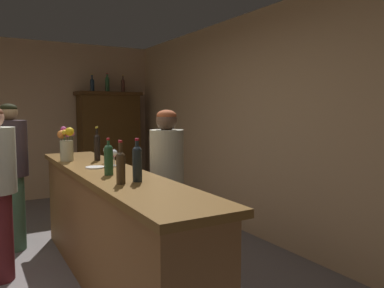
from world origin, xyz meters
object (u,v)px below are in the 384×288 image
wine_bottle_merlot (121,165)px  wine_bottle_riesling (137,162)px  patron_by_cabinet (11,171)px  flower_arrangement (67,144)px  display_cabinet (109,142)px  wine_glass_mid (114,154)px  display_bottle_center (123,85)px  display_bottle_left (92,84)px  cheese_plate (95,167)px  wine_bottle_pinot (97,146)px  wine_glass_front (107,151)px  bar_counter (110,228)px  display_bottle_midleft (107,83)px  bartender (167,181)px  wine_bottle_malbec (109,158)px

wine_bottle_merlot → wine_bottle_riesling: bearing=9.5°
patron_by_cabinet → flower_arrangement: bearing=7.4°
display_cabinet → wine_bottle_merlot: bearing=-106.7°
wine_glass_mid → display_bottle_center: (1.23, 3.12, 0.84)m
display_bottle_left → patron_by_cabinet: display_bottle_left is taller
wine_bottle_riesling → cheese_plate: (-0.09, 0.78, -0.14)m
display_cabinet → display_bottle_left: size_ratio=6.12×
flower_arrangement → display_bottle_center: display_bottle_center is taller
wine_bottle_pinot → flower_arrangement: (-0.27, 0.12, 0.02)m
wine_bottle_pinot → wine_glass_front: bearing=-79.9°
wine_bottle_riesling → wine_bottle_merlot: bearing=-170.5°
wine_glass_front → display_bottle_left: size_ratio=0.55×
bar_counter → display_bottle_midleft: size_ratio=9.68×
cheese_plate → display_bottle_midleft: display_bottle_midleft is taller
display_bottle_center → flower_arrangement: bearing=-120.8°
wine_glass_front → display_bottle_left: display_bottle_left is taller
display_cabinet → bartender: (-0.51, -3.31, -0.11)m
flower_arrangement → patron_by_cabinet: bearing=132.7°
flower_arrangement → display_bottle_midleft: bearing=64.1°
bar_counter → wine_bottle_merlot: 0.86m
bar_counter → display_bottle_midleft: display_bottle_midleft is taller
patron_by_cabinet → wine_glass_front: bearing=7.7°
wine_glass_mid → bartender: (0.44, -0.19, -0.26)m
wine_bottle_malbec → wine_bottle_merlot: size_ratio=0.96×
bar_counter → wine_bottle_pinot: 0.96m
display_bottle_center → patron_by_cabinet: display_bottle_center is taller
display_cabinet → wine_bottle_malbec: (-1.15, -3.58, 0.18)m
wine_bottle_merlot → display_bottle_left: display_bottle_left is taller
wine_bottle_merlot → flower_arrangement: 1.41m
cheese_plate → display_bottle_center: bearing=66.0°
bar_counter → bartender: (0.58, 0.08, 0.33)m
cheese_plate → display_bottle_left: display_bottle_left is taller
wine_bottle_merlot → cheese_plate: 0.81m
wine_glass_front → patron_by_cabinet: bearing=133.0°
cheese_plate → wine_glass_front: bearing=54.7°
wine_bottle_riesling → wine_glass_front: wine_bottle_riesling is taller
flower_arrangement → patron_by_cabinet: 0.76m
wine_bottle_riesling → display_bottle_midleft: 4.17m
wine_bottle_pinot → wine_bottle_merlot: size_ratio=1.13×
wine_glass_front → flower_arrangement: (-0.31, 0.33, 0.05)m
wine_bottle_malbec → wine_bottle_riesling: 0.38m
cheese_plate → patron_by_cabinet: 1.27m
display_bottle_midleft → display_bottle_center: size_ratio=1.05×
display_cabinet → wine_bottle_pinot: bearing=-110.1°
bar_counter → display_bottle_center: 3.93m
wine_bottle_malbec → display_bottle_center: bearing=68.3°
wine_bottle_pinot → display_bottle_midleft: display_bottle_midleft is taller
wine_bottle_pinot → patron_by_cabinet: (-0.75, 0.64, -0.28)m
cheese_plate → bartender: bartender is taller
bar_counter → display_bottle_midleft: 3.85m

